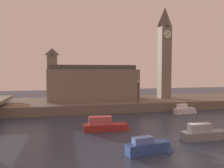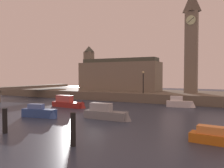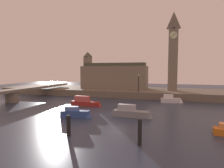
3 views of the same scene
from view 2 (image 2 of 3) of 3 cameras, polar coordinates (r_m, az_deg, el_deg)
name	(u,v)px [view 2 (image 2 of 3)]	position (r m, az deg, el deg)	size (l,w,h in m)	color
ground_plane	(93,117)	(24.77, -4.87, -8.19)	(120.00, 120.00, 0.00)	#2D384C
far_embankment	(149,95)	(42.87, 9.29, -2.83)	(70.00, 12.00, 1.50)	#6B6051
clock_tower	(191,40)	(41.54, 19.27, 10.36)	(2.21, 2.26, 17.34)	slate
parliament_hall	(118,75)	(45.64, 1.46, 2.31)	(16.13, 5.30, 9.21)	slate
streetlamp	(143,79)	(38.07, 7.82, 1.15)	(0.36, 0.36, 3.65)	black
mooring_post_left	(5,121)	(19.48, -25.23, -8.32)	(0.37, 0.37, 1.94)	black
mooring_post_right	(73,130)	(14.70, -9.71, -11.18)	(0.33, 0.33, 2.11)	black
boat_ferry_white	(181,103)	(33.28, 16.85, -4.61)	(4.07, 1.49, 1.56)	silver
boat_tour_blue	(41,112)	(25.46, -17.36, -6.77)	(4.31, 1.66, 1.39)	#2D4C93
boat_dinghy_red	(70,103)	(32.47, -10.53, -4.73)	(5.57, 1.65, 1.86)	maroon
boat_patrol_orange	(222,138)	(16.59, 25.92, -12.12)	(3.98, 1.49, 1.22)	orange
boat_cruiser_grey	(108,114)	(23.20, -0.90, -7.42)	(5.17, 1.29, 1.74)	gray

